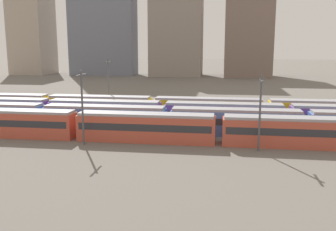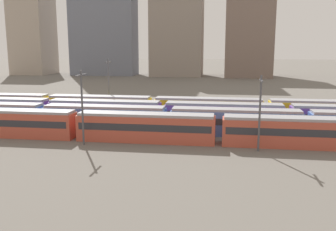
{
  "view_description": "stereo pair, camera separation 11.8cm",
  "coord_description": "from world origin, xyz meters",
  "px_view_note": "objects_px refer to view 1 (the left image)",
  "views": [
    {
      "loc": [
        29.6,
        -46.97,
        12.37
      ],
      "look_at": [
        21.55,
        7.8,
        2.04
      ],
      "focal_mm": 40.2,
      "sensor_mm": 36.0,
      "label": 1
    },
    {
      "loc": [
        29.72,
        -46.95,
        12.37
      ],
      "look_at": [
        21.55,
        7.8,
        2.04
      ],
      "focal_mm": 40.2,
      "sensor_mm": 36.0,
      "label": 2
    }
  ],
  "objects_px": {
    "train_track_0": "(296,132)",
    "catenary_pole_1": "(109,84)",
    "train_track_3": "(208,109)",
    "catenary_pole_0": "(260,109)",
    "catenary_pole_2": "(82,104)",
    "train_track_1": "(235,122)",
    "train_track_2": "(163,113)"
  },
  "relations": [
    {
      "from": "catenary_pole_0",
      "to": "catenary_pole_1",
      "type": "relative_size",
      "value": 0.9
    },
    {
      "from": "train_track_0",
      "to": "catenary_pole_1",
      "type": "xyz_separation_m",
      "value": [
        -29.67,
        18.83,
        3.65
      ]
    },
    {
      "from": "train_track_0",
      "to": "catenary_pole_2",
      "type": "relative_size",
      "value": 9.96
    },
    {
      "from": "train_track_2",
      "to": "catenary_pole_2",
      "type": "bearing_deg",
      "value": -121.22
    },
    {
      "from": "train_track_0",
      "to": "catenary_pole_0",
      "type": "relative_size",
      "value": 10.38
    },
    {
      "from": "train_track_0",
      "to": "catenary_pole_2",
      "type": "bearing_deg",
      "value": -173.87
    },
    {
      "from": "train_track_2",
      "to": "catenary_pole_2",
      "type": "relative_size",
      "value": 7.95
    },
    {
      "from": "train_track_0",
      "to": "catenary_pole_1",
      "type": "relative_size",
      "value": 9.34
    },
    {
      "from": "train_track_1",
      "to": "catenary_pole_1",
      "type": "relative_size",
      "value": 9.34
    },
    {
      "from": "train_track_1",
      "to": "catenary_pole_1",
      "type": "distance_m",
      "value": 26.51
    },
    {
      "from": "train_track_2",
      "to": "catenary_pole_2",
      "type": "xyz_separation_m",
      "value": [
        -8.02,
        -13.23,
        3.33
      ]
    },
    {
      "from": "catenary_pole_1",
      "to": "catenary_pole_2",
      "type": "distance_m",
      "value": 21.92
    },
    {
      "from": "train_track_3",
      "to": "catenary_pole_2",
      "type": "bearing_deg",
      "value": -128.94
    },
    {
      "from": "train_track_1",
      "to": "catenary_pole_2",
      "type": "bearing_deg",
      "value": -157.22
    },
    {
      "from": "train_track_0",
      "to": "train_track_2",
      "type": "distance_m",
      "value": 21.08
    },
    {
      "from": "train_track_0",
      "to": "catenary_pole_1",
      "type": "height_order",
      "value": "catenary_pole_1"
    },
    {
      "from": "train_track_1",
      "to": "train_track_2",
      "type": "height_order",
      "value": "same"
    },
    {
      "from": "train_track_0",
      "to": "train_track_2",
      "type": "bearing_deg",
      "value": 150.43
    },
    {
      "from": "train_track_3",
      "to": "catenary_pole_0",
      "type": "relative_size",
      "value": 10.38
    },
    {
      "from": "train_track_2",
      "to": "catenary_pole_1",
      "type": "distance_m",
      "value": 14.59
    },
    {
      "from": "catenary_pole_2",
      "to": "catenary_pole_1",
      "type": "bearing_deg",
      "value": 98.7
    },
    {
      "from": "train_track_2",
      "to": "train_track_3",
      "type": "xyz_separation_m",
      "value": [
        6.87,
        5.2,
        0.0
      ]
    },
    {
      "from": "catenary_pole_2",
      "to": "train_track_0",
      "type": "bearing_deg",
      "value": 6.13
    },
    {
      "from": "train_track_3",
      "to": "catenary_pole_0",
      "type": "height_order",
      "value": "catenary_pole_0"
    },
    {
      "from": "train_track_1",
      "to": "train_track_0",
      "type": "bearing_deg",
      "value": -35.73
    },
    {
      "from": "catenary_pole_0",
      "to": "train_track_3",
      "type": "bearing_deg",
      "value": 110.19
    },
    {
      "from": "train_track_0",
      "to": "train_track_1",
      "type": "height_order",
      "value": "same"
    },
    {
      "from": "train_track_0",
      "to": "catenary_pole_1",
      "type": "bearing_deg",
      "value": 147.6
    },
    {
      "from": "catenary_pole_1",
      "to": "train_track_3",
      "type": "bearing_deg",
      "value": -10.06
    },
    {
      "from": "train_track_2",
      "to": "train_track_3",
      "type": "height_order",
      "value": "same"
    },
    {
      "from": "train_track_0",
      "to": "train_track_3",
      "type": "xyz_separation_m",
      "value": [
        -11.46,
        15.6,
        0.0
      ]
    },
    {
      "from": "train_track_0",
      "to": "catenary_pole_0",
      "type": "distance_m",
      "value": 6.29
    }
  ]
}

